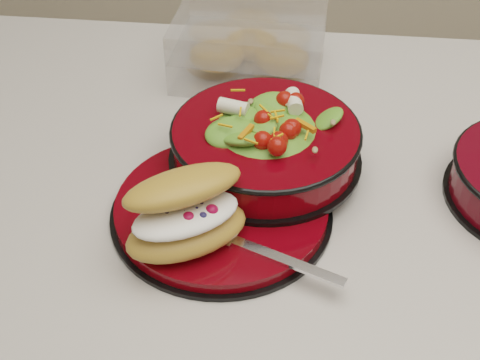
# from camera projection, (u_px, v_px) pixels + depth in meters

# --- Properties ---
(dinner_plate) EXTENTS (0.26, 0.26, 0.02)m
(dinner_plate) POSITION_uv_depth(u_px,v_px,m) (222.00, 209.00, 0.79)
(dinner_plate) COLOR black
(dinner_plate) RESTS_ON island_counter
(salad_bowl) EXTENTS (0.24, 0.24, 0.10)m
(salad_bowl) POSITION_uv_depth(u_px,v_px,m) (266.00, 136.00, 0.82)
(salad_bowl) COLOR black
(salad_bowl) RESTS_ON dinner_plate
(croissant) EXTENTS (0.16, 0.15, 0.08)m
(croissant) POSITION_uv_depth(u_px,v_px,m) (187.00, 213.00, 0.71)
(croissant) COLOR #BE883A
(croissant) RESTS_ON dinner_plate
(fork) EXTENTS (0.17, 0.08, 0.00)m
(fork) POSITION_uv_depth(u_px,v_px,m) (265.00, 252.00, 0.72)
(fork) COLOR silver
(fork) RESTS_ON dinner_plate
(pastry_box) EXTENTS (0.23, 0.17, 0.09)m
(pastry_box) POSITION_uv_depth(u_px,v_px,m) (249.00, 48.00, 1.01)
(pastry_box) COLOR white
(pastry_box) RESTS_ON island_counter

